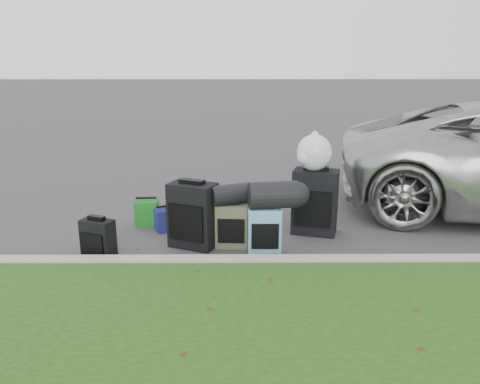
{
  "coord_description": "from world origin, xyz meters",
  "views": [
    {
      "loc": [
        -0.13,
        -5.65,
        2.17
      ],
      "look_at": [
        -0.1,
        0.2,
        0.55
      ],
      "focal_mm": 35.0,
      "sensor_mm": 36.0,
      "label": 1
    }
  ],
  "objects_px": {
    "suitcase_small_black": "(98,239)",
    "suitcase_large_black_right": "(315,202)",
    "tote_green": "(147,213)",
    "suitcase_teal": "(265,230)",
    "tote_navy": "(166,220)",
    "suitcase_large_black_left": "(193,215)",
    "suitcase_olive": "(232,225)"
  },
  "relations": [
    {
      "from": "suitcase_large_black_right",
      "to": "tote_green",
      "type": "xyz_separation_m",
      "value": [
        -2.26,
        0.31,
        -0.25
      ]
    },
    {
      "from": "suitcase_large_black_left",
      "to": "tote_navy",
      "type": "bearing_deg",
      "value": 150.55
    },
    {
      "from": "suitcase_olive",
      "to": "suitcase_teal",
      "type": "relative_size",
      "value": 0.98
    },
    {
      "from": "suitcase_olive",
      "to": "suitcase_teal",
      "type": "bearing_deg",
      "value": -23.93
    },
    {
      "from": "suitcase_large_black_left",
      "to": "suitcase_olive",
      "type": "distance_m",
      "value": 0.49
    },
    {
      "from": "suitcase_large_black_right",
      "to": "tote_navy",
      "type": "xyz_separation_m",
      "value": [
        -1.96,
        0.1,
        -0.27
      ]
    },
    {
      "from": "suitcase_large_black_left",
      "to": "suitcase_teal",
      "type": "height_order",
      "value": "suitcase_large_black_left"
    },
    {
      "from": "suitcase_large_black_left",
      "to": "tote_green",
      "type": "relative_size",
      "value": 2.24
    },
    {
      "from": "suitcase_small_black",
      "to": "suitcase_large_black_left",
      "type": "bearing_deg",
      "value": 41.86
    },
    {
      "from": "suitcase_small_black",
      "to": "tote_navy",
      "type": "relative_size",
      "value": 1.53
    },
    {
      "from": "suitcase_olive",
      "to": "suitcase_large_black_right",
      "type": "bearing_deg",
      "value": 26.43
    },
    {
      "from": "suitcase_olive",
      "to": "tote_navy",
      "type": "bearing_deg",
      "value": 151.52
    },
    {
      "from": "suitcase_teal",
      "to": "tote_green",
      "type": "height_order",
      "value": "suitcase_teal"
    },
    {
      "from": "suitcase_small_black",
      "to": "suitcase_large_black_right",
      "type": "bearing_deg",
      "value": 40.31
    },
    {
      "from": "suitcase_large_black_right",
      "to": "tote_green",
      "type": "relative_size",
      "value": 2.41
    },
    {
      "from": "tote_green",
      "to": "suitcase_large_black_left",
      "type": "bearing_deg",
      "value": -50.97
    },
    {
      "from": "tote_green",
      "to": "tote_navy",
      "type": "distance_m",
      "value": 0.37
    },
    {
      "from": "suitcase_small_black",
      "to": "tote_navy",
      "type": "bearing_deg",
      "value": 77.88
    },
    {
      "from": "suitcase_teal",
      "to": "tote_navy",
      "type": "distance_m",
      "value": 1.48
    },
    {
      "from": "suitcase_small_black",
      "to": "tote_green",
      "type": "xyz_separation_m",
      "value": [
        0.34,
        1.13,
        -0.05
      ]
    },
    {
      "from": "suitcase_olive",
      "to": "suitcase_small_black",
      "type": "bearing_deg",
      "value": -163.24
    },
    {
      "from": "suitcase_large_black_left",
      "to": "tote_green",
      "type": "height_order",
      "value": "suitcase_large_black_left"
    },
    {
      "from": "suitcase_teal",
      "to": "suitcase_large_black_right",
      "type": "relative_size",
      "value": 0.65
    },
    {
      "from": "suitcase_teal",
      "to": "suitcase_large_black_left",
      "type": "bearing_deg",
      "value": 166.99
    },
    {
      "from": "suitcase_large_black_left",
      "to": "tote_navy",
      "type": "height_order",
      "value": "suitcase_large_black_left"
    },
    {
      "from": "suitcase_large_black_right",
      "to": "suitcase_small_black",
      "type": "bearing_deg",
      "value": -146.06
    },
    {
      "from": "suitcase_teal",
      "to": "suitcase_large_black_right",
      "type": "bearing_deg",
      "value": 43.89
    },
    {
      "from": "suitcase_teal",
      "to": "suitcase_small_black",
      "type": "bearing_deg",
      "value": -174.9
    },
    {
      "from": "suitcase_teal",
      "to": "tote_green",
      "type": "xyz_separation_m",
      "value": [
        -1.57,
        0.97,
        -0.1
      ]
    },
    {
      "from": "suitcase_large_black_left",
      "to": "suitcase_large_black_right",
      "type": "xyz_separation_m",
      "value": [
        1.55,
        0.45,
        0.03
      ]
    },
    {
      "from": "suitcase_olive",
      "to": "suitcase_large_black_right",
      "type": "xyz_separation_m",
      "value": [
        1.08,
        0.46,
        0.16
      ]
    },
    {
      "from": "suitcase_large_black_left",
      "to": "suitcase_large_black_right",
      "type": "height_order",
      "value": "suitcase_large_black_right"
    }
  ]
}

